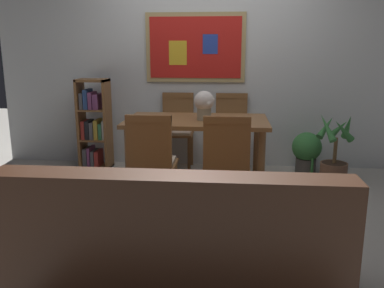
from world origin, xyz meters
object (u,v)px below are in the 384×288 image
Objects in this scene: potted_palm at (334,158)px; dining_chair_far_left at (177,124)px; dining_table at (197,129)px; leather_couch at (177,250)px; dining_chair_far_right at (231,125)px; dining_chair_near_right at (226,158)px; bookshelf at (94,126)px; flower_vase at (204,104)px; potted_ivy at (307,151)px; dining_chair_near_left at (152,156)px.

dining_chair_far_left is at bearing 166.04° from potted_palm.
dining_table is 0.80× the size of leather_couch.
dining_chair_near_right is at bearing -91.57° from dining_chair_far_right.
bookshelf is (-1.29, 0.63, -0.12)m from dining_table.
flower_vase reaches higher than dining_chair_near_right.
leather_couch is at bearing -122.05° from potted_palm.
dining_chair_near_right is at bearing -123.48° from potted_ivy.
bookshelf is at bearing 154.09° from flower_vase.
dining_chair_near_left reaches higher than leather_couch.
dining_chair_far_left is 1.86m from potted_palm.
dining_chair_far_left is 0.84× the size of bookshelf.
dining_chair_near_right is (0.31, -0.77, -0.10)m from dining_table.
dining_chair_far_right is at bearing 170.92° from potted_ivy.
dining_table is 1.58× the size of dining_chair_near_left.
dining_chair_far_right is 1.54m from dining_chair_near_right.
leather_couch is 2.86m from potted_ivy.
dining_chair_near_left is 1.00× the size of dining_chair_far_right.
potted_ivy is (2.53, 0.00, -0.25)m from bookshelf.
leather_couch is (0.35, -2.74, -0.23)m from dining_chair_far_left.
dining_chair_far_left reaches higher than leather_couch.
dining_chair_near_left is 1.17× the size of potted_palm.
dining_chair_far_left is 2.77m from leather_couch.
leather_couch is 2.71m from potted_palm.
bookshelf reaches higher than dining_chair_far_left.
dining_chair_near_right reaches higher than potted_ivy.
leather_couch is 2.02m from flower_vase.
dining_chair_far_right is at bearing 65.29° from dining_table.
dining_table is 0.83m from dining_chair_far_left.
dining_chair_far_left is 0.96m from flower_vase.
dining_chair_far_right is (0.35, 0.77, -0.10)m from dining_table.
potted_ivy is at bearing 26.95° from dining_table.
potted_ivy is 1.48m from flower_vase.
dining_chair_near_left reaches higher than potted_palm.
flower_vase is (0.41, 0.72, 0.36)m from dining_chair_near_left.
dining_chair_near_left is at bearing -138.40° from potted_ivy.
dining_chair_near_right is at bearing -67.90° from dining_table.
dining_chair_far_left is 1.00× the size of dining_chair_near_right.
dining_chair_near_right is (0.64, -0.01, 0.00)m from dining_chair_near_left.
dining_chair_near_left is 0.84× the size of bookshelf.
flower_vase is (-1.40, -0.37, 0.62)m from potted_palm.
dining_chair_far_left reaches higher than potted_palm.
dining_chair_near_left is (-0.33, -0.76, -0.10)m from dining_table.
dining_chair_far_right is at bearing 158.50° from potted_palm.
dining_chair_far_left is (-0.30, 0.77, -0.10)m from dining_table.
bookshelf reaches higher than dining_table.
leather_couch is (-0.27, -1.20, -0.23)m from dining_chair_near_right.
bookshelf is at bearing 154.17° from dining_table.
leather_couch is at bearing -82.80° from dining_chair_far_left.
dining_table is at bearing -68.53° from dining_chair_far_left.
dining_chair_near_left is at bearing -113.34° from dining_table.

